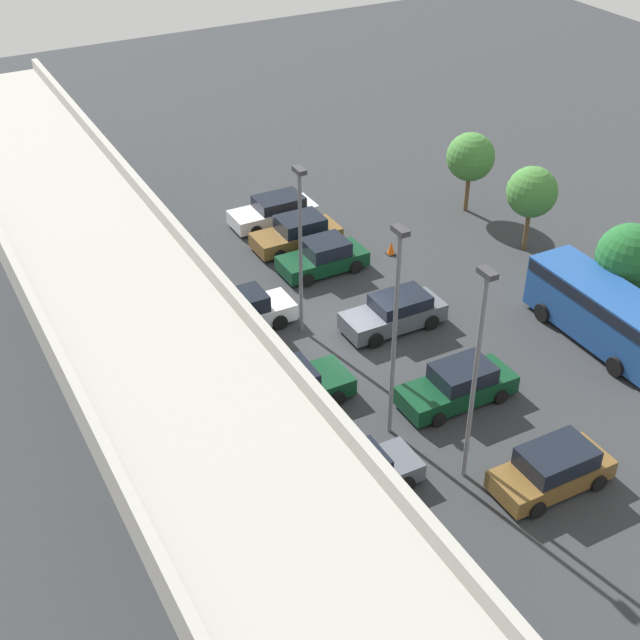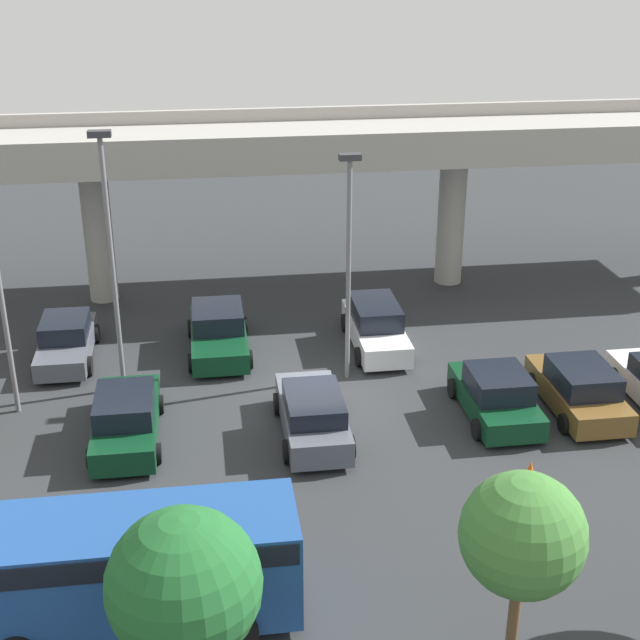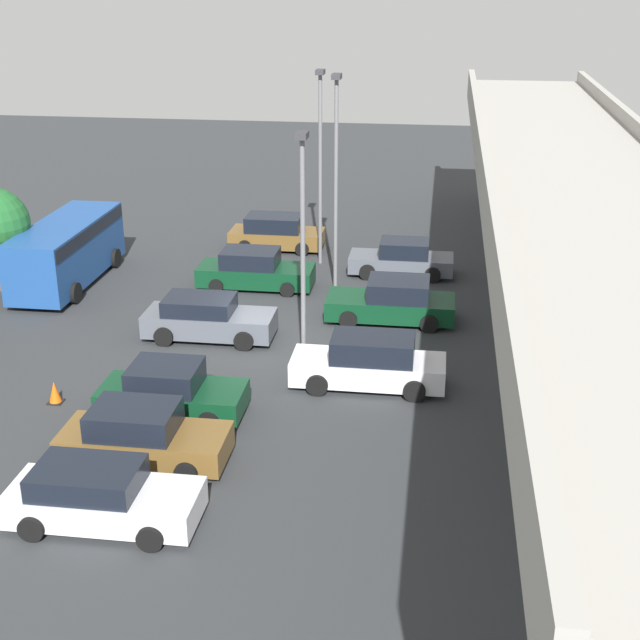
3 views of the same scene
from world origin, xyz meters
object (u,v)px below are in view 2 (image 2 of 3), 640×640
Objects in this scene: tree_front_left at (184,585)px; tree_front_centre at (523,535)px; parked_car_7 at (579,389)px; shuttle_bus at (128,562)px; lamp_post_by_overpass at (110,247)px; parked_car_5 at (376,326)px; parked_car_3 at (218,332)px; parked_car_4 at (313,414)px; parked_car_1 at (66,341)px; lamp_post_near_aisle at (349,251)px; parked_car_2 at (126,418)px; parked_car_6 at (496,395)px; traffic_cone at (530,473)px.

tree_front_centre is (6.63, 0.11, 0.37)m from tree_front_left.
parked_car_7 is 0.61× the size of shuttle_bus.
lamp_post_by_overpass reaches higher than shuttle_bus.
parked_car_5 is 0.56× the size of lamp_post_by_overpass.
parked_car_3 is 7.01m from parked_car_4.
lamp_post_near_aisle is (9.74, -2.80, 3.87)m from parked_car_1.
parked_car_4 reaches higher than parked_car_1.
shuttle_bus is 1.65× the size of tree_front_centre.
parked_car_2 reaches higher than parked_car_1.
lamp_post_by_overpass is (-11.78, 3.51, 4.32)m from parked_car_6.
parked_car_5 reaches higher than parked_car_1.
parked_car_7 is 1.01× the size of tree_front_centre.
lamp_post_near_aisle is (4.31, -2.73, 3.83)m from parked_car_3.
parked_car_6 is 1.00× the size of tree_front_left.
parked_car_2 is 1.07× the size of tree_front_centre.
parked_car_6 is 2.75m from parked_car_7.
tree_front_left is (1.28, -2.46, 1.26)m from shuttle_bus.
parked_car_4 is (8.04, -6.57, 0.03)m from parked_car_1.
parked_car_1 is 15.23m from parked_car_6.
tree_front_left is (-6.89, -15.90, 2.03)m from parked_car_5.
parked_car_3 is 1.11× the size of tree_front_left.
parked_car_4 is (2.61, -6.50, -0.01)m from parked_car_3.
parked_car_1 is 0.96× the size of parked_car_4.
parked_car_7 is at bearing 69.81° from parked_car_1.
traffic_cone is (9.38, 6.41, -2.51)m from tree_front_left.
lamp_post_by_overpass is (-9.05, -2.20, 4.25)m from parked_car_5.
tree_front_left is at bearing -3.93° from parked_car_3.
tree_front_centre is at bearing -57.10° from lamp_post_by_overpass.
tree_front_centre is at bearing 33.96° from parked_car_1.
parked_car_7 is at bearing 51.88° from traffic_cone.
parked_car_1 is 6.49m from parked_car_2.
parked_car_3 is 12.78m from parked_car_7.
lamp_post_near_aisle is 9.20m from traffic_cone.
traffic_cone is at bearing 66.39° from tree_front_centre.
parked_car_3 reaches higher than parked_car_6.
parked_car_2 is at bearing -26.59° from parked_car_3.
parked_car_5 is 4.68m from lamp_post_near_aisle.
parked_car_5 is (3.16, 6.12, 0.06)m from parked_car_4.
parked_car_6 is at bearing 46.65° from tree_front_left.
tree_front_left is at bearing -23.43° from parked_car_5.
shuttle_bus is (-10.90, -7.73, 0.84)m from parked_car_6.
parked_car_1 is 17.04m from tree_front_left.
parked_car_1 is 5.43m from parked_car_3.
tree_front_centre is at bearing -163.34° from parked_car_4.
parked_car_1 is at bearing 144.04° from traffic_cone.
parked_car_6 is 13.39m from shuttle_bus.
parked_car_5 is at bearing 104.74° from traffic_cone.
parked_car_1 is 10.39m from parked_car_4.
tree_front_left is at bearing -111.84° from lamp_post_near_aisle.
parked_car_6 is 0.55× the size of lamp_post_near_aisle.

